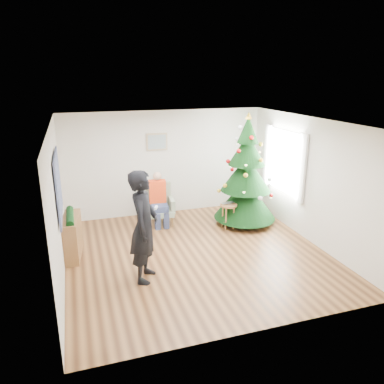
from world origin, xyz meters
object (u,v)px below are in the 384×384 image
object	(u,v)px
stool	(228,216)
standing_man	(144,227)
armchair	(159,210)
console	(72,237)
christmas_tree	(246,175)

from	to	relation	value
stool	standing_man	distance (m)	2.86
stool	armchair	world-z (taller)	armchair
stool	standing_man	size ratio (longest dim) A/B	0.30
standing_man	console	bearing A→B (deg)	66.15
stool	armchair	size ratio (longest dim) A/B	0.61
christmas_tree	stool	xyz separation A→B (m)	(-0.51, -0.20, -0.88)
console	christmas_tree	bearing A→B (deg)	14.30
armchair	christmas_tree	bearing A→B (deg)	-9.85
standing_man	console	world-z (taller)	standing_man
console	standing_man	bearing A→B (deg)	-40.85
christmas_tree	console	xyz separation A→B (m)	(-3.95, -0.53, -0.78)
christmas_tree	standing_man	distance (m)	3.32
christmas_tree	console	distance (m)	4.06
christmas_tree	stool	world-z (taller)	christmas_tree
standing_man	console	xyz separation A→B (m)	(-1.19, 1.30, -0.58)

